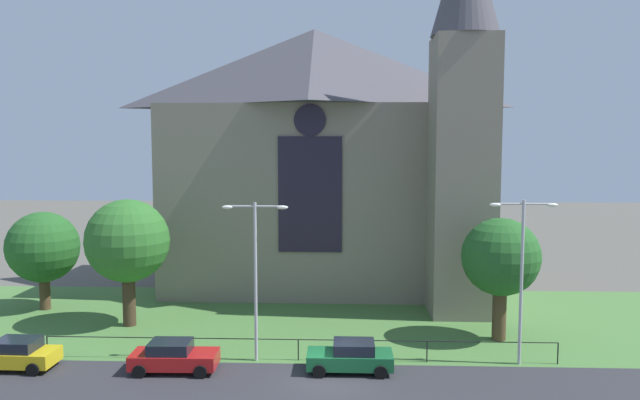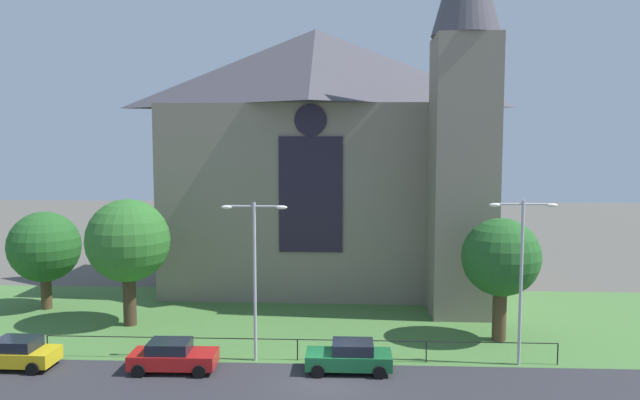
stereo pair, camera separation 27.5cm
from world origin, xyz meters
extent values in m
plane|color=#56544C|center=(0.00, 10.00, 0.00)|extent=(160.00, 160.00, 0.00)
cube|color=#2D2D33|center=(0.00, -2.00, 0.00)|extent=(120.00, 8.00, 0.01)
cube|color=#477538|center=(0.00, 8.00, 0.00)|extent=(120.00, 20.00, 0.01)
cube|color=gray|center=(-1.51, 19.66, 7.00)|extent=(22.00, 12.00, 14.00)
pyramid|color=#47444C|center=(-1.51, 19.66, 17.00)|extent=(22.00, 12.00, 6.00)
cube|color=black|center=(-1.51, 13.61, 7.70)|extent=(4.40, 0.16, 8.00)
cylinder|color=black|center=(-1.51, 13.61, 12.80)|extent=(2.20, 0.15, 2.20)
cube|color=gray|center=(8.49, 11.66, 9.00)|extent=(4.00, 4.00, 18.00)
cylinder|color=black|center=(-1.51, 2.50, 1.10)|extent=(26.49, 0.05, 0.05)
cylinder|color=black|center=(-14.76, 2.50, 0.55)|extent=(0.07, 0.07, 1.10)
cylinder|color=black|center=(-8.14, 2.50, 0.55)|extent=(0.07, 0.07, 1.10)
cylinder|color=black|center=(-1.51, 2.50, 0.55)|extent=(0.06, 0.07, 1.10)
cylinder|color=black|center=(5.11, 2.50, 0.55)|extent=(0.06, 0.07, 1.10)
cylinder|color=black|center=(11.73, 2.50, 0.55)|extent=(0.07, 0.07, 1.10)
cylinder|color=#4C3823|center=(-19.41, 11.55, 1.25)|extent=(0.70, 0.70, 2.49)
sphere|color=#235B23|center=(-19.41, 11.55, 4.27)|extent=(4.76, 4.76, 4.76)
cylinder|color=#423021|center=(-12.39, 8.15, 1.69)|extent=(0.79, 0.79, 3.39)
sphere|color=#2D6B28|center=(-12.39, 8.15, 5.29)|extent=(5.09, 5.09, 5.09)
cylinder|color=#4C3823|center=(9.71, 6.29, 1.58)|extent=(0.79, 0.79, 3.15)
sphere|color=#235B23|center=(9.71, 6.29, 4.81)|extent=(4.42, 4.42, 4.42)
cylinder|color=#B2B2B7|center=(-3.68, 2.40, 4.11)|extent=(0.16, 0.16, 8.23)
cylinder|color=#B2B2B7|center=(-4.38, 2.40, 8.03)|extent=(1.40, 0.10, 0.10)
cylinder|color=#B2B2B7|center=(-2.98, 2.40, 8.03)|extent=(1.40, 0.10, 0.10)
ellipsoid|color=white|center=(-5.08, 2.40, 7.98)|extent=(0.57, 0.26, 0.20)
ellipsoid|color=white|center=(-2.28, 2.40, 7.98)|extent=(0.57, 0.26, 0.20)
cylinder|color=#B2B2B7|center=(9.76, 2.40, 4.20)|extent=(0.16, 0.16, 8.40)
cylinder|color=#B2B2B7|center=(9.06, 2.40, 8.20)|extent=(1.40, 0.10, 0.10)
cylinder|color=#B2B2B7|center=(10.46, 2.40, 8.20)|extent=(1.40, 0.10, 0.10)
ellipsoid|color=white|center=(8.36, 2.40, 8.15)|extent=(0.57, 0.26, 0.20)
ellipsoid|color=white|center=(11.16, 2.40, 8.15)|extent=(0.57, 0.26, 0.20)
cube|color=gold|center=(-15.61, 0.77, 0.61)|extent=(4.23, 1.86, 0.70)
cube|color=black|center=(-15.41, 0.77, 1.23)|extent=(2.02, 1.63, 0.55)
cylinder|color=black|center=(-14.15, -0.15, 0.32)|extent=(0.64, 0.23, 0.64)
cylinder|color=black|center=(-14.12, 1.65, 0.32)|extent=(0.64, 0.23, 0.64)
cube|color=#B21919|center=(-7.49, 0.75, 0.61)|extent=(4.23, 1.88, 0.70)
cube|color=black|center=(-7.69, 0.75, 1.23)|extent=(2.03, 1.64, 0.55)
cylinder|color=black|center=(-6.03, 1.68, 0.32)|extent=(0.64, 0.23, 0.64)
cylinder|color=black|center=(-6.00, -0.12, 0.32)|extent=(0.64, 0.23, 0.64)
cylinder|color=black|center=(-8.97, 1.62, 0.32)|extent=(0.64, 0.23, 0.64)
cylinder|color=black|center=(-8.94, -0.18, 0.32)|extent=(0.64, 0.23, 0.64)
cube|color=#196033|center=(1.13, 1.08, 0.61)|extent=(4.20, 1.80, 0.70)
cube|color=black|center=(1.33, 1.08, 1.23)|extent=(2.00, 1.60, 0.55)
cylinder|color=black|center=(-0.34, 0.18, 0.32)|extent=(0.64, 0.22, 0.64)
cylinder|color=black|center=(-0.33, 1.98, 0.32)|extent=(0.64, 0.22, 0.64)
cylinder|color=black|center=(2.60, 0.17, 0.32)|extent=(0.64, 0.22, 0.64)
cylinder|color=black|center=(2.61, 1.97, 0.32)|extent=(0.64, 0.22, 0.64)
camera|label=1|loc=(0.81, -27.81, 11.14)|focal=33.91mm
camera|label=2|loc=(1.08, -27.79, 11.14)|focal=33.91mm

